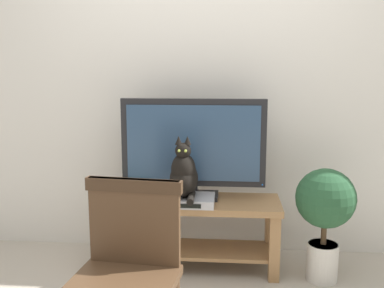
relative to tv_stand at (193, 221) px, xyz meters
name	(u,v)px	position (x,y,z in m)	size (l,w,h in m)	color
back_wall	(205,65)	(0.06, 0.41, 1.06)	(7.00, 0.12, 2.80)	silver
tv_stand	(193,221)	(0.00, 0.00, 0.00)	(1.20, 0.42, 0.49)	olive
tv	(193,146)	(0.00, 0.06, 0.52)	(0.99, 0.20, 0.69)	black
media_box	(184,200)	(-0.05, -0.09, 0.18)	(0.41, 0.26, 0.05)	#ADADB2
cat	(184,174)	(-0.05, -0.11, 0.36)	(0.19, 0.35, 0.41)	black
wooden_chair	(126,265)	(-0.20, -1.11, 0.19)	(0.50, 0.50, 0.89)	#513823
book_stack	(132,193)	(-0.41, -0.06, 0.21)	(0.22, 0.16, 0.11)	#2D2D33
potted_plant	(325,209)	(0.87, -0.12, 0.15)	(0.38, 0.38, 0.75)	beige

